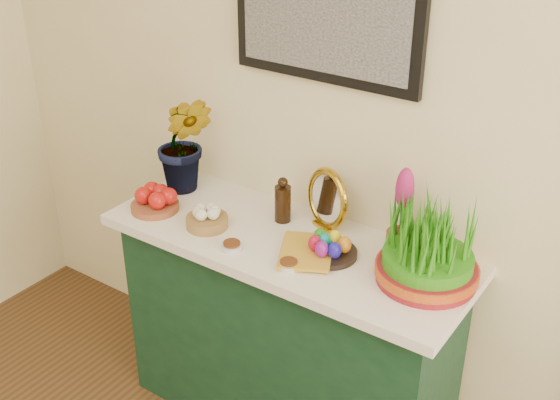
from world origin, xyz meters
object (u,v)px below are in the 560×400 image
(sideboard, at_px, (287,338))
(book, at_px, (281,249))
(mirror, at_px, (327,199))
(wheatgrass_sabzeh, at_px, (429,249))
(hyacinth_green, at_px, (184,127))

(sideboard, relative_size, book, 5.39)
(mirror, height_order, wheatgrass_sabzeh, wheatgrass_sabzeh)
(wheatgrass_sabzeh, bearing_deg, hyacinth_green, 177.04)
(hyacinth_green, xyz_separation_m, book, (0.60, -0.19, -0.26))
(hyacinth_green, height_order, wheatgrass_sabzeh, hyacinth_green)
(mirror, distance_m, book, 0.28)
(sideboard, xyz_separation_m, wheatgrass_sabzeh, (0.53, 0.03, 0.59))
(sideboard, xyz_separation_m, book, (0.04, -0.10, 0.48))
(mirror, bearing_deg, hyacinth_green, -174.00)
(sideboard, height_order, wheatgrass_sabzeh, wheatgrass_sabzeh)
(book, bearing_deg, wheatgrass_sabzeh, -11.30)
(book, relative_size, wheatgrass_sabzeh, 0.70)
(hyacinth_green, height_order, mirror, hyacinth_green)
(sideboard, distance_m, book, 0.49)
(book, bearing_deg, sideboard, 84.42)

